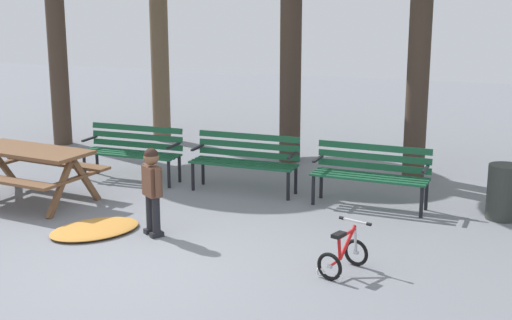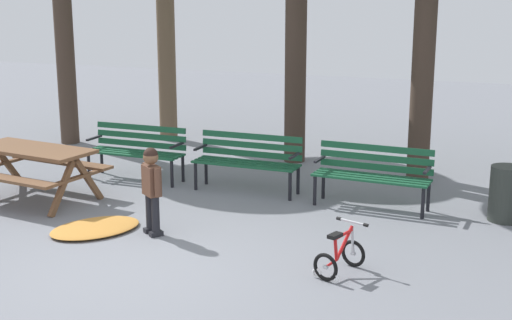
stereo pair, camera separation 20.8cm
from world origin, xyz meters
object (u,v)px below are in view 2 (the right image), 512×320
Objects in this scene: park_bench_left at (248,158)px; trash_bin at (507,194)px; child_standing at (152,184)px; park_bench_far_left at (137,147)px; kids_bicycle at (340,256)px; picnic_table at (33,160)px; park_bench_right at (373,171)px.

park_bench_left is 3.66m from trash_bin.
child_standing is at bearing -151.53° from trash_bin.
park_bench_far_left is 5.56m from trash_bin.
park_bench_far_left reaches higher than kids_bicycle.
picnic_table is 1.79× the size of child_standing.
picnic_table is 3.08m from park_bench_left.
picnic_table is 3.12× the size of kids_bicycle.
park_bench_right is 2.54m from kids_bicycle.
trash_bin is (1.53, 2.54, 0.16)m from kids_bicycle.
park_bench_far_left is at bearing 64.54° from picnic_table.
park_bench_left is at bearing -0.09° from park_bench_far_left.
picnic_table is at bearing 167.56° from kids_bicycle.
kids_bicycle is at bearing -33.19° from park_bench_far_left.
park_bench_right reaches higher than kids_bicycle.
kids_bicycle is at bearing -8.71° from child_standing.
park_bench_far_left is at bearing 179.91° from park_bench_left.
child_standing reaches higher than kids_bicycle.
park_bench_far_left and park_bench_right have the same top height.
trash_bin is at bearing 28.47° from child_standing.
kids_bicycle is (4.02, -2.63, -0.31)m from park_bench_far_left.
picnic_table is 1.75m from park_bench_far_left.
kids_bicycle is 0.86× the size of trash_bin.
trash_bin is (6.30, 1.49, -0.23)m from picnic_table.
kids_bicycle is (2.46, -0.38, -0.44)m from child_standing.
park_bench_left is at bearing 178.68° from trash_bin.
park_bench_far_left is at bearing 178.17° from park_bench_right.
child_standing is at bearing -98.63° from park_bench_left.
kids_bicycle is (4.77, -1.05, -0.39)m from picnic_table.
picnic_table is 1.22× the size of park_bench_left.
park_bench_far_left is 1.47× the size of child_standing.
park_bench_right is at bearing 43.51° from child_standing.
trash_bin is at bearing -1.32° from park_bench_left.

